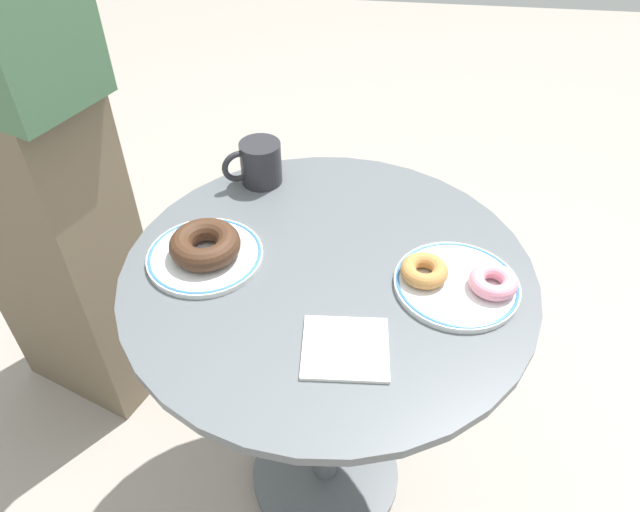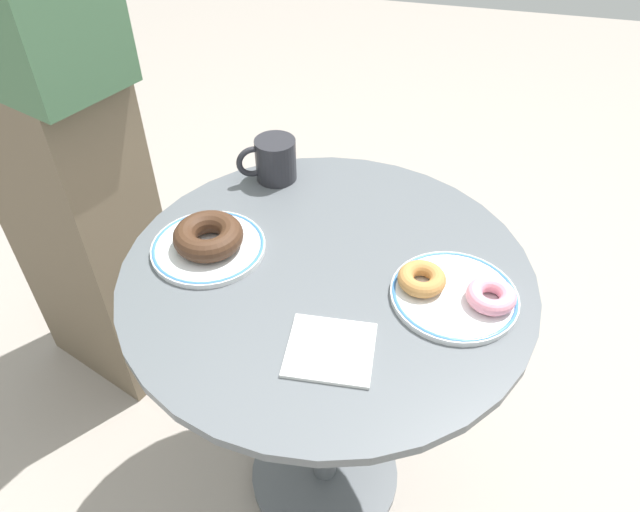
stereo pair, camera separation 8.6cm
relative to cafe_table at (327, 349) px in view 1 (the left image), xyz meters
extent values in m
cube|color=#9E9389|center=(0.00, 0.00, -0.51)|extent=(7.00, 7.00, 0.02)
cylinder|color=#565B60|center=(0.00, 0.00, 0.21)|extent=(0.71, 0.71, 0.02)
cylinder|color=#565B60|center=(0.00, 0.00, -0.14)|extent=(0.06, 0.06, 0.67)
cylinder|color=#565B60|center=(0.00, 0.00, -0.48)|extent=(0.36, 0.36, 0.03)
cylinder|color=white|center=(-0.22, 0.00, 0.22)|extent=(0.20, 0.20, 0.01)
torus|color=#3D75BC|center=(-0.22, 0.00, 0.22)|extent=(0.20, 0.20, 0.01)
cylinder|color=white|center=(0.22, -0.02, 0.22)|extent=(0.21, 0.21, 0.01)
torus|color=#3D75BC|center=(0.22, -0.02, 0.22)|extent=(0.20, 0.20, 0.01)
torus|color=#422819|center=(-0.21, 0.00, 0.25)|extent=(0.17, 0.17, 0.04)
torus|color=pink|center=(0.27, -0.02, 0.24)|extent=(0.10, 0.10, 0.03)
torus|color=#BC7F42|center=(0.16, -0.01, 0.24)|extent=(0.11, 0.11, 0.03)
cube|color=white|center=(0.05, -0.17, 0.22)|extent=(0.14, 0.13, 0.01)
cylinder|color=#28282D|center=(-0.16, 0.25, 0.26)|extent=(0.08, 0.08, 0.09)
torus|color=#28282D|center=(-0.20, 0.22, 0.26)|extent=(0.06, 0.05, 0.07)
cube|color=brown|center=(-0.68, 0.25, -0.06)|extent=(0.41, 0.33, 0.88)
camera|label=1|loc=(0.08, -0.73, 0.90)|focal=33.03mm
camera|label=2|loc=(0.16, -0.72, 0.90)|focal=33.03mm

